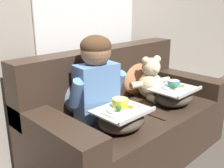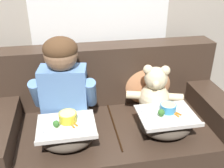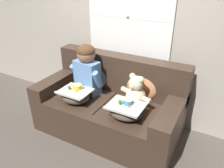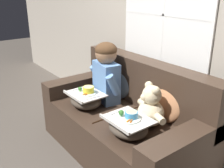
% 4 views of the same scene
% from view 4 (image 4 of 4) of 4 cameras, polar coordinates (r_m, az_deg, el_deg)
% --- Properties ---
extents(ground_plane, '(14.00, 14.00, 0.00)m').
position_cam_4_polar(ground_plane, '(2.98, 1.79, -14.56)').
color(ground_plane, '#4C443D').
extents(wall_back_with_window, '(8.00, 0.08, 2.60)m').
position_cam_4_polar(wall_back_with_window, '(2.87, 11.60, 12.03)').
color(wall_back_with_window, '#A89E8E').
rests_on(wall_back_with_window, ground_plane).
extents(couch, '(1.85, 0.93, 0.98)m').
position_cam_4_polar(couch, '(2.83, 2.93, -8.27)').
color(couch, '#38281E').
rests_on(couch, ground_plane).
extents(throw_pillow_behind_child, '(0.42, 0.20, 0.43)m').
position_cam_4_polar(throw_pillow_behind_child, '(3.06, 1.72, 0.74)').
color(throw_pillow_behind_child, slate).
rests_on(throw_pillow_behind_child, couch).
extents(throw_pillow_behind_teddy, '(0.43, 0.21, 0.44)m').
position_cam_4_polar(throw_pillow_behind_teddy, '(2.59, 11.56, -3.59)').
color(throw_pillow_behind_teddy, '#B2754C').
rests_on(throw_pillow_behind_teddy, couch).
extents(child_figure, '(0.50, 0.26, 0.68)m').
position_cam_4_polar(child_figure, '(2.89, -1.29, 3.15)').
color(child_figure, '#5B84BC').
rests_on(child_figure, couch).
extents(teddy_bear, '(0.45, 0.33, 0.42)m').
position_cam_4_polar(teddy_bear, '(2.46, 8.36, -5.24)').
color(teddy_bear, beige).
rests_on(teddy_bear, couch).
extents(lap_tray_child, '(0.39, 0.33, 0.23)m').
position_cam_4_polar(lap_tray_child, '(2.85, -5.72, -3.33)').
color(lap_tray_child, '#473D33').
rests_on(lap_tray_child, child_figure).
extents(lap_tray_teddy, '(0.40, 0.33, 0.23)m').
position_cam_4_polar(lap_tray_teddy, '(2.34, 3.52, -9.06)').
color(lap_tray_teddy, '#473D33').
rests_on(lap_tray_teddy, teddy_bear).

